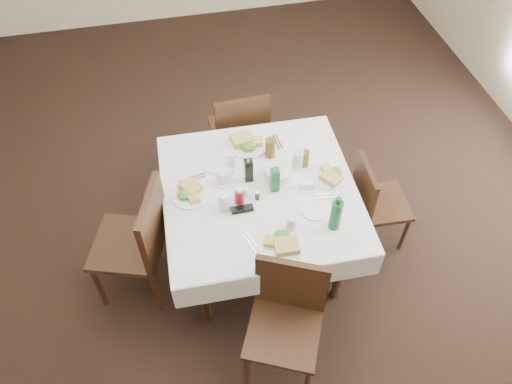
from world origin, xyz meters
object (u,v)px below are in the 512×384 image
(chair_south, at_px, (287,313))
(ketchup_bottle, at_px, (239,196))
(water_s, at_px, (291,223))
(chair_north, at_px, (240,130))
(oil_cruet_dark, at_px, (248,169))
(water_n, at_px, (232,159))
(chair_west, at_px, (140,239))
(water_w, at_px, (224,201))
(chair_east, at_px, (373,199))
(green_bottle, at_px, (336,214))
(bread_basket, at_px, (278,172))
(dining_table, at_px, (260,197))
(water_e, at_px, (298,159))
(oil_cruet_green, at_px, (275,179))
(coffee_mug, at_px, (223,177))

(chair_south, xyz_separation_m, ketchup_bottle, (-0.14, 0.74, 0.30))
(chair_south, height_order, water_s, chair_south)
(chair_north, distance_m, oil_cruet_dark, 0.83)
(water_n, height_order, oil_cruet_dark, oil_cruet_dark)
(water_s, xyz_separation_m, ketchup_bottle, (-0.28, 0.29, 0.01))
(chair_west, distance_m, water_w, 0.64)
(chair_east, xyz_separation_m, water_n, (-1.01, 0.30, 0.35))
(green_bottle, bearing_deg, water_s, 172.42)
(bread_basket, xyz_separation_m, green_bottle, (0.24, -0.50, 0.09))
(ketchup_bottle, bearing_deg, chair_south, -79.07)
(water_s, height_order, oil_cruet_dark, oil_cruet_dark)
(dining_table, xyz_separation_m, bread_basket, (0.15, 0.10, 0.11))
(dining_table, distance_m, ketchup_bottle, 0.23)
(dining_table, height_order, bread_basket, bread_basket)
(water_s, relative_size, oil_cruet_dark, 0.51)
(water_s, xyz_separation_m, water_w, (-0.38, 0.26, 0.01))
(chair_south, xyz_separation_m, water_e, (0.32, 0.98, 0.30))
(water_n, bearing_deg, oil_cruet_dark, -62.25)
(water_n, bearing_deg, water_w, -107.50)
(bread_basket, height_order, oil_cruet_dark, oil_cruet_dark)
(bread_basket, xyz_separation_m, oil_cruet_green, (-0.05, -0.12, 0.07))
(bread_basket, bearing_deg, water_n, 149.48)
(oil_cruet_green, bearing_deg, coffee_mug, 156.43)
(chair_north, distance_m, chair_west, 1.30)
(dining_table, bearing_deg, bread_basket, 33.85)
(water_w, height_order, oil_cruet_dark, oil_cruet_dark)
(dining_table, distance_m, water_n, 0.34)
(dining_table, height_order, chair_east, chair_east)
(oil_cruet_dark, height_order, green_bottle, green_bottle)
(chair_east, relative_size, water_w, 5.65)
(dining_table, bearing_deg, oil_cruet_green, -7.84)
(water_s, xyz_separation_m, water_e, (0.19, 0.53, 0.01))
(dining_table, distance_m, water_s, 0.41)
(chair_south, height_order, oil_cruet_dark, oil_cruet_dark)
(oil_cruet_dark, bearing_deg, coffee_mug, 174.09)
(chair_east, distance_m, water_s, 0.89)
(oil_cruet_dark, bearing_deg, water_s, -69.79)
(chair_north, bearing_deg, chair_south, -91.46)
(chair_east, xyz_separation_m, coffee_mug, (-1.10, 0.16, 0.34))
(green_bottle, bearing_deg, chair_west, 166.13)
(water_s, xyz_separation_m, green_bottle, (0.28, -0.04, 0.06))
(chair_west, xyz_separation_m, water_s, (0.97, -0.27, 0.25))
(chair_east, height_order, water_e, water_e)
(water_s, bearing_deg, chair_west, 164.39)
(dining_table, relative_size, green_bottle, 4.84)
(oil_cruet_green, relative_size, coffee_mug, 1.62)
(ketchup_bottle, distance_m, green_bottle, 0.64)
(chair_west, relative_size, oil_cruet_green, 4.15)
(chair_east, distance_m, ketchup_bottle, 1.09)
(dining_table, height_order, coffee_mug, coffee_mug)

